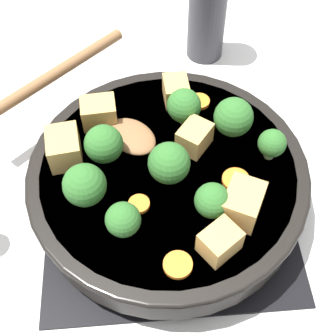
# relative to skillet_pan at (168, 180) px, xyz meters

# --- Properties ---
(ground_plane) EXTENTS (2.40, 2.40, 0.00)m
(ground_plane) POSITION_rel_skillet_pan_xyz_m (0.00, -0.00, -0.05)
(ground_plane) COLOR silver
(front_burner_grate) EXTENTS (0.31, 0.31, 0.03)m
(front_burner_grate) POSITION_rel_skillet_pan_xyz_m (0.00, -0.00, -0.04)
(front_burner_grate) COLOR black
(front_burner_grate) RESTS_ON ground_plane
(skillet_pan) EXTENTS (0.34, 0.43, 0.05)m
(skillet_pan) POSITION_rel_skillet_pan_xyz_m (0.00, 0.00, 0.00)
(skillet_pan) COLOR black
(skillet_pan) RESTS_ON front_burner_grate
(wooden_spoon) EXTENTS (0.24, 0.24, 0.02)m
(wooden_spoon) POSITION_rel_skillet_pan_xyz_m (0.10, -0.11, 0.03)
(wooden_spoon) COLOR brown
(wooden_spoon) RESTS_ON skillet_pan
(tofu_cube_center_large) EXTENTS (0.03, 0.04, 0.03)m
(tofu_cube_center_large) POSITION_rel_skillet_pan_xyz_m (-0.02, -0.11, 0.04)
(tofu_cube_center_large) COLOR tan
(tofu_cube_center_large) RESTS_ON skillet_pan
(tofu_cube_near_handle) EXTENTS (0.05, 0.05, 0.03)m
(tofu_cube_near_handle) POSITION_rel_skillet_pan_xyz_m (-0.03, -0.03, 0.04)
(tofu_cube_near_handle) COLOR tan
(tofu_cube_near_handle) RESTS_ON skillet_pan
(tofu_cube_east_chunk) EXTENTS (0.05, 0.05, 0.03)m
(tofu_cube_east_chunk) POSITION_rel_skillet_pan_xyz_m (-0.04, 0.11, 0.04)
(tofu_cube_east_chunk) COLOR tan
(tofu_cube_east_chunk) RESTS_ON skillet_pan
(tofu_cube_west_chunk) EXTENTS (0.06, 0.06, 0.04)m
(tofu_cube_west_chunk) POSITION_rel_skillet_pan_xyz_m (-0.07, 0.06, 0.04)
(tofu_cube_west_chunk) COLOR tan
(tofu_cube_west_chunk) RESTS_ON skillet_pan
(tofu_cube_back_piece) EXTENTS (0.04, 0.05, 0.04)m
(tofu_cube_back_piece) POSITION_rel_skillet_pan_xyz_m (0.12, -0.03, 0.04)
(tofu_cube_back_piece) COLOR tan
(tofu_cube_back_piece) RESTS_ON skillet_pan
(tofu_cube_front_piece) EXTENTS (0.04, 0.04, 0.03)m
(tofu_cube_front_piece) POSITION_rel_skillet_pan_xyz_m (0.08, -0.08, 0.04)
(tofu_cube_front_piece) COLOR tan
(tofu_cube_front_piece) RESTS_ON skillet_pan
(broccoli_floret_near_spoon) EXTENTS (0.03, 0.03, 0.04)m
(broccoli_floret_near_spoon) POSITION_rel_skillet_pan_xyz_m (-0.12, -0.01, 0.05)
(broccoli_floret_near_spoon) COLOR #709956
(broccoli_floret_near_spoon) RESTS_ON skillet_pan
(broccoli_floret_center_top) EXTENTS (0.05, 0.05, 0.05)m
(broccoli_floret_center_top) POSITION_rel_skillet_pan_xyz_m (-0.08, -0.05, 0.05)
(broccoli_floret_center_top) COLOR #709956
(broccoli_floret_center_top) RESTS_ON skillet_pan
(broccoli_floret_east_rim) EXTENTS (0.05, 0.05, 0.05)m
(broccoli_floret_east_rim) POSITION_rel_skillet_pan_xyz_m (0.07, -0.02, 0.05)
(broccoli_floret_east_rim) COLOR #709956
(broccoli_floret_east_rim) RESTS_ON skillet_pan
(broccoli_floret_west_rim) EXTENTS (0.04, 0.04, 0.05)m
(broccoli_floret_west_rim) POSITION_rel_skillet_pan_xyz_m (-0.03, -0.07, 0.05)
(broccoli_floret_west_rim) COLOR #709956
(broccoli_floret_west_rim) RESTS_ON skillet_pan
(broccoli_floret_north_edge) EXTENTS (0.05, 0.05, 0.05)m
(broccoli_floret_north_edge) POSITION_rel_skillet_pan_xyz_m (0.09, 0.03, 0.05)
(broccoli_floret_north_edge) COLOR #709956
(broccoli_floret_north_edge) RESTS_ON skillet_pan
(broccoli_floret_south_cluster) EXTENTS (0.04, 0.04, 0.05)m
(broccoli_floret_south_cluster) POSITION_rel_skillet_pan_xyz_m (-0.04, 0.06, 0.05)
(broccoli_floret_south_cluster) COLOR #709956
(broccoli_floret_south_cluster) RESTS_ON skillet_pan
(broccoli_floret_mid_floret) EXTENTS (0.05, 0.05, 0.05)m
(broccoli_floret_mid_floret) POSITION_rel_skillet_pan_xyz_m (-0.00, 0.01, 0.05)
(broccoli_floret_mid_floret) COLOR #709956
(broccoli_floret_mid_floret) RESTS_ON skillet_pan
(broccoli_floret_small_inner) EXTENTS (0.04, 0.04, 0.04)m
(broccoli_floret_small_inner) POSITION_rel_skillet_pan_xyz_m (0.05, 0.08, 0.05)
(broccoli_floret_small_inner) COLOR #709956
(broccoli_floret_small_inner) RESTS_ON skillet_pan
(carrot_slice_orange_thin) EXTENTS (0.03, 0.03, 0.01)m
(carrot_slice_orange_thin) POSITION_rel_skillet_pan_xyz_m (-0.08, 0.02, 0.02)
(carrot_slice_orange_thin) COLOR orange
(carrot_slice_orange_thin) RESTS_ON skillet_pan
(carrot_slice_near_center) EXTENTS (0.02, 0.02, 0.01)m
(carrot_slice_near_center) POSITION_rel_skillet_pan_xyz_m (0.04, 0.05, 0.02)
(carrot_slice_near_center) COLOR orange
(carrot_slice_near_center) RESTS_ON skillet_pan
(carrot_slice_edge_slice) EXTENTS (0.03, 0.03, 0.01)m
(carrot_slice_edge_slice) POSITION_rel_skillet_pan_xyz_m (0.00, 0.12, 0.02)
(carrot_slice_edge_slice) COLOR orange
(carrot_slice_edge_slice) RESTS_ON skillet_pan
(carrot_slice_under_broccoli) EXTENTS (0.03, 0.03, 0.01)m
(carrot_slice_under_broccoli) POSITION_rel_skillet_pan_xyz_m (-0.05, -0.10, 0.02)
(carrot_slice_under_broccoli) COLOR orange
(carrot_slice_under_broccoli) RESTS_ON skillet_pan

